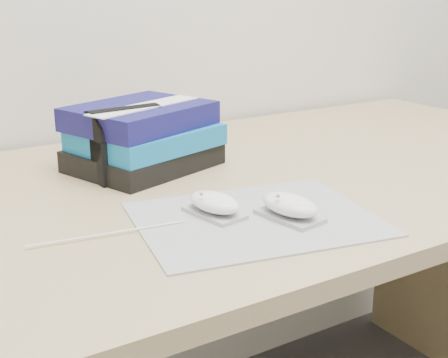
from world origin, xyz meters
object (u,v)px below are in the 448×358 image
book_stack (143,137)px  pouch (125,143)px  desk (225,278)px  mouse_rear (214,204)px  mouse_front (290,207)px

book_stack → pouch: bearing=-151.9°
desk → mouse_rear: 0.37m
mouse_rear → book_stack: bearing=86.2°
book_stack → mouse_rear: bearing=-93.8°
desk → mouse_front: bearing=-103.0°
desk → book_stack: (-0.13, 0.07, 0.29)m
mouse_front → book_stack: bearing=100.7°
desk → mouse_rear: (-0.15, -0.22, 0.25)m
mouse_rear → desk: bearing=54.7°
book_stack → pouch: size_ratio=2.12×
mouse_rear → book_stack: book_stack is taller
desk → mouse_front: (-0.07, -0.29, 0.26)m
mouse_front → book_stack: book_stack is taller
pouch → mouse_front: bearing=-71.0°
mouse_front → pouch: pouch is taller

